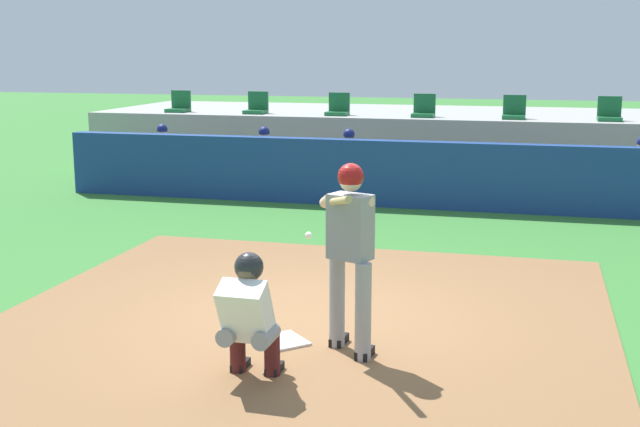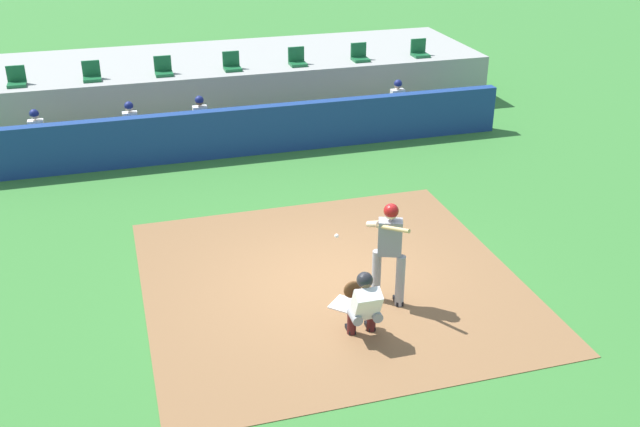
% 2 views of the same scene
% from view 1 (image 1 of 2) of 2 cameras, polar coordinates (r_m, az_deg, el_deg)
% --- Properties ---
extents(ground_plane, '(80.00, 80.00, 0.00)m').
position_cam_1_polar(ground_plane, '(8.83, -1.15, -7.24)').
color(ground_plane, '#387A33').
extents(dirt_infield, '(6.40, 6.40, 0.01)m').
position_cam_1_polar(dirt_infield, '(8.83, -1.15, -7.20)').
color(dirt_infield, olive).
rests_on(dirt_infield, ground).
extents(home_plate, '(0.62, 0.62, 0.02)m').
position_cam_1_polar(home_plate, '(8.10, -2.71, -8.82)').
color(home_plate, white).
rests_on(home_plate, dirt_infield).
extents(batter_at_plate, '(0.59, 0.87, 1.80)m').
position_cam_1_polar(batter_at_plate, '(7.56, 2.04, -2.27)').
color(batter_at_plate, '#99999E').
rests_on(batter_at_plate, ground).
extents(catcher_crouched, '(0.49, 1.99, 1.13)m').
position_cam_1_polar(catcher_crouched, '(7.13, -4.88, -6.72)').
color(catcher_crouched, gray).
rests_on(catcher_crouched, ground).
extents(dugout_wall, '(13.00, 0.30, 1.20)m').
position_cam_1_polar(dugout_wall, '(14.90, 5.64, 2.73)').
color(dugout_wall, navy).
rests_on(dugout_wall, ground).
extents(dugout_bench, '(11.80, 0.44, 0.45)m').
position_cam_1_polar(dugout_bench, '(15.94, 6.18, 1.91)').
color(dugout_bench, olive).
rests_on(dugout_bench, ground).
extents(dugout_player_0, '(0.49, 0.70, 1.30)m').
position_cam_1_polar(dugout_player_0, '(17.21, -10.97, 3.98)').
color(dugout_player_0, '#939399').
rests_on(dugout_player_0, ground).
extents(dugout_player_1, '(0.49, 0.70, 1.30)m').
position_cam_1_polar(dugout_player_1, '(16.39, -4.00, 3.80)').
color(dugout_player_1, '#939399').
rests_on(dugout_player_1, ground).
extents(dugout_player_2, '(0.49, 0.70, 1.30)m').
position_cam_1_polar(dugout_player_2, '(15.93, 1.90, 3.60)').
color(dugout_player_2, '#939399').
rests_on(dugout_player_2, ground).
extents(stands_platform, '(15.00, 4.40, 1.40)m').
position_cam_1_polar(stands_platform, '(19.21, 7.72, 4.91)').
color(stands_platform, '#9E9E99').
rests_on(stands_platform, ground).
extents(stadium_seat_0, '(0.46, 0.46, 0.48)m').
position_cam_1_polar(stadium_seat_0, '(19.17, -9.71, 7.34)').
color(stadium_seat_0, '#196033').
rests_on(stadium_seat_0, stands_platform).
extents(stadium_seat_1, '(0.46, 0.46, 0.48)m').
position_cam_1_polar(stadium_seat_1, '(18.48, -4.40, 7.32)').
color(stadium_seat_1, '#196033').
rests_on(stadium_seat_1, stands_platform).
extents(stadium_seat_2, '(0.46, 0.46, 0.48)m').
position_cam_1_polar(stadium_seat_2, '(17.97, 1.25, 7.24)').
color(stadium_seat_2, '#196033').
rests_on(stadium_seat_2, stands_platform).
extents(stadium_seat_3, '(0.46, 0.46, 0.48)m').
position_cam_1_polar(stadium_seat_3, '(17.63, 7.18, 7.08)').
color(stadium_seat_3, '#196033').
rests_on(stadium_seat_3, stands_platform).
extents(stadium_seat_4, '(0.46, 0.46, 0.48)m').
position_cam_1_polar(stadium_seat_4, '(17.49, 13.26, 6.83)').
color(stadium_seat_4, '#196033').
rests_on(stadium_seat_4, stands_platform).
extents(stadium_seat_5, '(0.46, 0.46, 0.48)m').
position_cam_1_polar(stadium_seat_5, '(17.54, 19.37, 6.51)').
color(stadium_seat_5, '#196033').
rests_on(stadium_seat_5, stands_platform).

